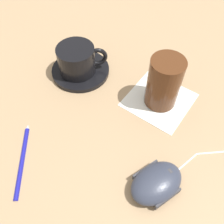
% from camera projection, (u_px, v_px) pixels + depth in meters
% --- Properties ---
extents(ground_plane, '(3.00, 3.00, 0.00)m').
position_uv_depth(ground_plane, '(114.00, 116.00, 0.55)').
color(ground_plane, '#9E7F5B').
extents(saucer, '(0.14, 0.14, 0.01)m').
position_uv_depth(saucer, '(81.00, 70.00, 0.62)').
color(saucer, black).
rests_on(saucer, ground).
extents(coffee_cup, '(0.12, 0.09, 0.07)m').
position_uv_depth(coffee_cup, '(77.00, 60.00, 0.59)').
color(coffee_cup, black).
rests_on(coffee_cup, saucer).
extents(computer_mouse, '(0.12, 0.12, 0.04)m').
position_uv_depth(computer_mouse, '(156.00, 183.00, 0.44)').
color(computer_mouse, '#2D3342').
rests_on(computer_mouse, ground).
extents(napkin_under_glass, '(0.18, 0.18, 0.00)m').
position_uv_depth(napkin_under_glass, '(159.00, 100.00, 0.57)').
color(napkin_under_glass, silver).
rests_on(napkin_under_glass, ground).
extents(drinking_glass, '(0.07, 0.07, 0.12)m').
position_uv_depth(drinking_glass, '(164.00, 83.00, 0.52)').
color(drinking_glass, '#4C2814').
rests_on(drinking_glass, napkin_under_glass).
extents(pen, '(0.06, 0.16, 0.01)m').
position_uv_depth(pen, '(22.00, 159.00, 0.48)').
color(pen, navy).
rests_on(pen, ground).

